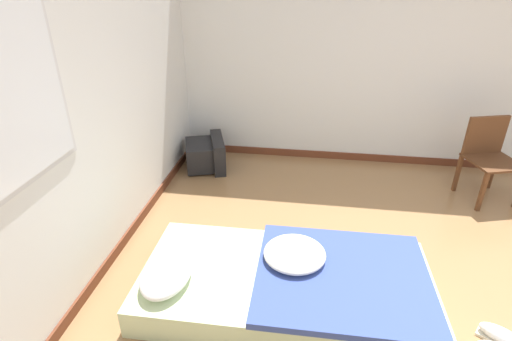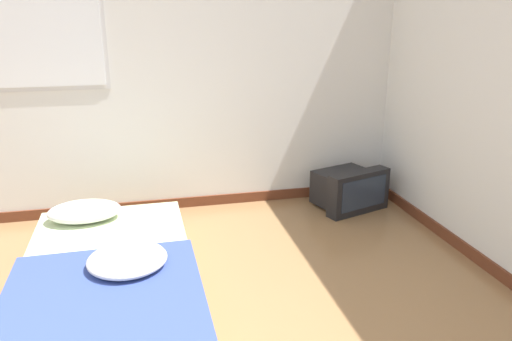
# 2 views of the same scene
# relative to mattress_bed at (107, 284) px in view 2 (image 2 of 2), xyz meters

# --- Properties ---
(wall_back) EXTENTS (7.66, 0.08, 2.60)m
(wall_back) POSITION_rel_mattress_bed_xyz_m (-0.15, 1.49, 1.15)
(wall_back) COLOR white
(wall_back) RESTS_ON ground_plane
(mattress_bed) EXTENTS (1.05, 2.08, 0.36)m
(mattress_bed) POSITION_rel_mattress_bed_xyz_m (0.00, 0.00, 0.00)
(mattress_bed) COLOR beige
(mattress_bed) RESTS_ON ground_plane
(crt_tv) EXTENTS (0.65, 0.59, 0.37)m
(crt_tv) POSITION_rel_mattress_bed_xyz_m (2.01, 1.12, 0.04)
(crt_tv) COLOR black
(crt_tv) RESTS_ON ground_plane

